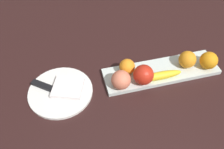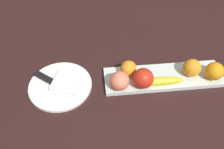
# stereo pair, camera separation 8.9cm
# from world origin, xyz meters

# --- Properties ---
(ground_plane) EXTENTS (2.40, 2.40, 0.00)m
(ground_plane) POSITION_xyz_m (0.00, 0.00, 0.00)
(ground_plane) COLOR black
(fruit_tray) EXTENTS (0.47, 0.13, 0.02)m
(fruit_tray) POSITION_xyz_m (-0.00, -0.01, 0.01)
(fruit_tray) COLOR silver
(fruit_tray) RESTS_ON ground_plane
(apple) EXTENTS (0.08, 0.08, 0.08)m
(apple) POSITION_xyz_m (-0.09, -0.05, 0.06)
(apple) COLOR red
(apple) RESTS_ON fruit_tray
(banana) EXTENTS (0.18, 0.03, 0.03)m
(banana) POSITION_xyz_m (-0.03, -0.05, 0.03)
(banana) COLOR yellow
(banana) RESTS_ON fruit_tray
(orange_near_apple) EXTENTS (0.06, 0.06, 0.06)m
(orange_near_apple) POSITION_xyz_m (-0.14, 0.01, 0.05)
(orange_near_apple) COLOR orange
(orange_near_apple) RESTS_ON fruit_tray
(orange_near_banana) EXTENTS (0.07, 0.07, 0.07)m
(orange_near_banana) POSITION_xyz_m (0.11, -0.01, 0.05)
(orange_near_banana) COLOR orange
(orange_near_banana) RESTS_ON fruit_tray
(orange_center) EXTENTS (0.07, 0.07, 0.07)m
(orange_center) POSITION_xyz_m (0.19, -0.04, 0.05)
(orange_center) COLOR orange
(orange_center) RESTS_ON fruit_tray
(peach) EXTENTS (0.07, 0.07, 0.07)m
(peach) POSITION_xyz_m (-0.18, -0.05, 0.05)
(peach) COLOR #E17859
(peach) RESTS_ON fruit_tray
(dinner_plate) EXTENTS (0.25, 0.25, 0.01)m
(dinner_plate) POSITION_xyz_m (-0.41, -0.01, 0.01)
(dinner_plate) COLOR white
(dinner_plate) RESTS_ON ground_plane
(folded_napkin) EXTENTS (0.14, 0.13, 0.02)m
(folded_napkin) POSITION_xyz_m (-0.38, -0.01, 0.02)
(folded_napkin) COLOR white
(folded_napkin) RESTS_ON dinner_plate
(knife) EXTENTS (0.15, 0.13, 0.01)m
(knife) POSITION_xyz_m (-0.46, 0.02, 0.02)
(knife) COLOR silver
(knife) RESTS_ON dinner_plate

